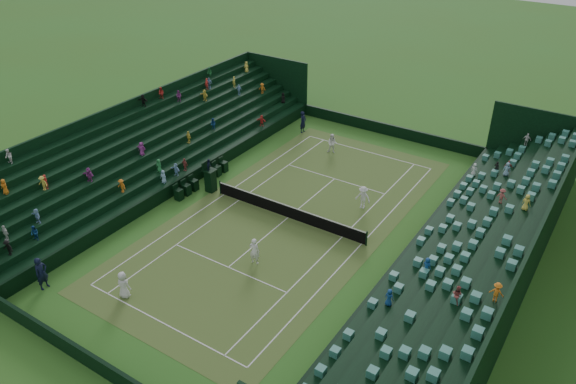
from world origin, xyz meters
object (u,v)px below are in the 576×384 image
(tennis_net, at_px, (288,211))
(umpire_chair, at_px, (210,177))
(player_near_east, at_px, (254,251))
(player_far_west, at_px, (332,144))
(player_far_east, at_px, (363,197))
(player_near_west, at_px, (123,285))

(tennis_net, relative_size, umpire_chair, 4.54)
(player_near_east, bearing_deg, player_far_west, -88.74)
(player_far_west, relative_size, player_far_east, 0.98)
(player_near_west, distance_m, player_near_east, 7.55)
(umpire_chair, distance_m, player_near_west, 11.98)
(umpire_chair, bearing_deg, tennis_net, 0.42)
(umpire_chair, distance_m, player_far_west, 11.08)
(umpire_chair, distance_m, player_far_east, 10.94)
(player_near_west, xyz_separation_m, player_far_east, (6.70, 15.34, 0.01))
(umpire_chair, xyz_separation_m, player_near_east, (7.67, -5.14, -0.22))
(player_near_east, relative_size, player_far_east, 1.05)
(player_far_west, bearing_deg, umpire_chair, -130.29)
(umpire_chair, height_order, player_far_west, umpire_chair)
(player_near_east, bearing_deg, umpire_chair, -45.04)
(player_near_east, bearing_deg, player_near_west, 45.41)
(player_near_east, distance_m, player_far_east, 9.39)
(umpire_chair, relative_size, player_far_west, 1.57)
(tennis_net, distance_m, umpire_chair, 6.65)
(tennis_net, bearing_deg, umpire_chair, -179.58)
(tennis_net, bearing_deg, player_far_east, 47.00)
(player_near_east, xyz_separation_m, player_far_west, (-3.40, 15.37, -0.05))
(player_far_east, bearing_deg, player_near_west, -116.94)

